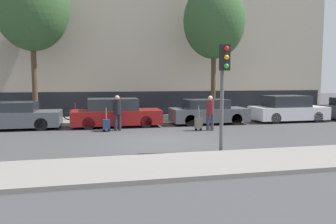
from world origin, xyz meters
TOP-DOWN VIEW (x-y plane):
  - ground_plane at (0.00, 0.00)m, footprint 80.00×80.00m
  - sidewalk_near at (0.00, -3.75)m, footprint 28.00×2.50m
  - sidewalk_far at (0.00, 7.00)m, footprint 28.00×3.00m
  - building_facade at (0.00, 10.90)m, footprint 28.00×3.46m
  - parked_car_0 at (-6.19, 4.71)m, footprint 4.21×1.90m
  - parked_car_1 at (-1.40, 4.47)m, footprint 4.42×1.75m
  - parked_car_2 at (3.49, 4.47)m, footprint 4.04×1.71m
  - parked_car_3 at (8.25, 4.46)m, footprint 4.15×1.82m
  - pedestrian_left at (-1.40, 3.11)m, footprint 0.34×0.34m
  - trolley_left at (-1.91, 2.93)m, footprint 0.34×0.29m
  - pedestrian_right at (2.80, 2.23)m, footprint 0.35×0.34m
  - trolley_right at (2.25, 2.28)m, footprint 0.34×0.29m
  - traffic_light at (1.55, -2.36)m, footprint 0.28×0.47m
  - parked_bicycle at (-3.30, 6.87)m, footprint 1.77×0.06m
  - bare_tree_near_crossing at (-5.59, 7.07)m, footprint 3.95×3.95m
  - bare_tree_down_street at (4.57, 6.59)m, footprint 3.63×3.63m

SIDE VIEW (x-z plane):
  - ground_plane at x=0.00m, z-range 0.00..0.00m
  - sidewalk_near at x=0.00m, z-range 0.00..0.12m
  - sidewalk_far at x=0.00m, z-range 0.00..0.12m
  - trolley_left at x=-1.91m, z-range -0.21..0.89m
  - trolley_right at x=2.25m, z-range -0.21..0.95m
  - parked_bicycle at x=-3.30m, z-range 0.01..0.97m
  - parked_car_0 at x=-6.19m, z-range -0.03..1.27m
  - parked_car_2 at x=3.49m, z-range -0.03..1.28m
  - parked_car_1 at x=-1.40m, z-range -0.05..1.37m
  - parked_car_3 at x=8.25m, z-range -0.05..1.41m
  - pedestrian_right at x=2.80m, z-range 0.10..1.72m
  - pedestrian_left at x=-1.40m, z-range 0.11..1.75m
  - traffic_light at x=1.55m, z-range 0.74..4.17m
  - building_facade at x=0.00m, z-range -0.01..11.50m
  - bare_tree_down_street at x=4.57m, z-range 1.84..9.75m
  - bare_tree_near_crossing at x=-5.59m, z-range 1.99..10.60m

